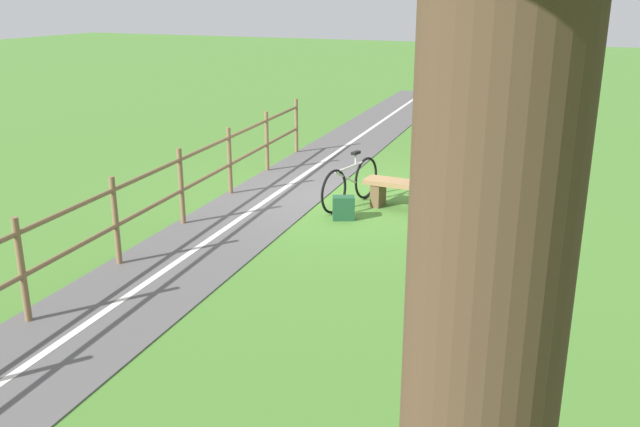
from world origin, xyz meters
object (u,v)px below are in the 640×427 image
person_seated (430,166)px  backpack (344,208)px  bench (415,191)px  bicycle (351,183)px

person_seated → backpack: (1.17, 0.90, -0.61)m
bench → backpack: 1.32m
backpack → bicycle: bearing=-77.5°
bench → backpack: bearing=46.9°
bench → bicycle: bicycle is taller
bench → person_seated: bearing=-180.0°
bench → backpack: bench is taller
bicycle → backpack: size_ratio=4.38×
person_seated → bicycle: 1.40m
person_seated → bicycle: person_seated is taller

